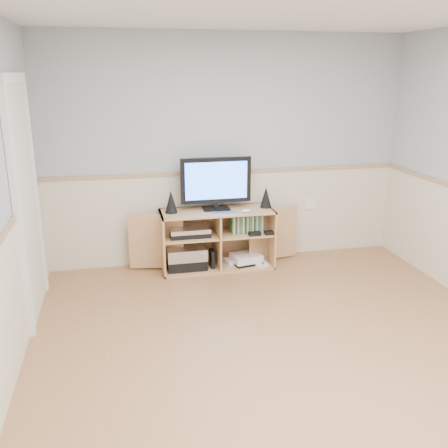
{
  "coord_description": "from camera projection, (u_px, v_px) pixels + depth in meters",
  "views": [
    {
      "loc": [
        -1.2,
        -3.1,
        2.08
      ],
      "look_at": [
        -0.26,
        1.2,
        0.74
      ],
      "focal_mm": 40.0,
      "sensor_mm": 36.0,
      "label": 1
    }
  ],
  "objects": [
    {
      "name": "monitor",
      "position": [
        216.0,
        182.0,
        5.34
      ],
      "size": [
        0.76,
        0.18,
        0.57
      ],
      "color": "black",
      "rests_on": "media_cabinet"
    },
    {
      "name": "wall_outlet",
      "position": [
        310.0,
        204.0,
        5.86
      ],
      "size": [
        0.12,
        0.03,
        0.12
      ],
      "primitive_type": "cube",
      "color": "white",
      "rests_on": "wall_back"
    },
    {
      "name": "av_components",
      "position": [
        188.0,
        250.0,
        5.44
      ],
      "size": [
        0.51,
        0.32,
        0.47
      ],
      "color": "black",
      "rests_on": "media_cabinet"
    },
    {
      "name": "room",
      "position": [
        285.0,
        201.0,
        3.5
      ],
      "size": [
        4.04,
        4.54,
        2.54
      ],
      "color": "tan",
      "rests_on": "ground"
    },
    {
      "name": "mouse",
      "position": [
        246.0,
        211.0,
        5.31
      ],
      "size": [
        0.1,
        0.07,
        0.04
      ],
      "primitive_type": "ellipsoid",
      "rotation": [
        0.0,
        0.0,
        0.1
      ],
      "color": "white",
      "rests_on": "media_cabinet"
    },
    {
      "name": "game_consoles",
      "position": [
        245.0,
        259.0,
        5.61
      ],
      "size": [
        0.46,
        0.32,
        0.11
      ],
      "color": "white",
      "rests_on": "media_cabinet"
    },
    {
      "name": "media_cabinet",
      "position": [
        216.0,
        237.0,
        5.53
      ],
      "size": [
        1.91,
        0.46,
        0.65
      ],
      "color": "tan",
      "rests_on": "floor"
    },
    {
      "name": "keyboard",
      "position": [
        225.0,
        213.0,
        5.27
      ],
      "size": [
        0.29,
        0.15,
        0.01
      ],
      "primitive_type": "cube",
      "rotation": [
        0.0,
        0.0,
        -0.13
      ],
      "color": "silver",
      "rests_on": "media_cabinet"
    },
    {
      "name": "speaker_left",
      "position": [
        171.0,
        202.0,
        5.27
      ],
      "size": [
        0.13,
        0.13,
        0.24
      ],
      "primitive_type": "cone",
      "color": "black",
      "rests_on": "media_cabinet"
    },
    {
      "name": "game_cases",
      "position": [
        246.0,
        224.0,
        5.48
      ],
      "size": [
        0.34,
        0.14,
        0.19
      ],
      "primitive_type": "cube",
      "color": "#3F8C3F",
      "rests_on": "media_cabinet"
    },
    {
      "name": "speaker_right",
      "position": [
        266.0,
        197.0,
        5.48
      ],
      "size": [
        0.13,
        0.13,
        0.23
      ],
      "primitive_type": "cone",
      "color": "black",
      "rests_on": "media_cabinet"
    }
  ]
}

